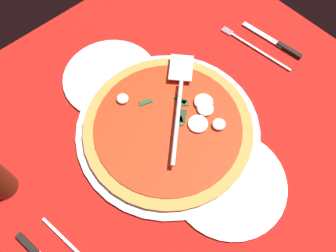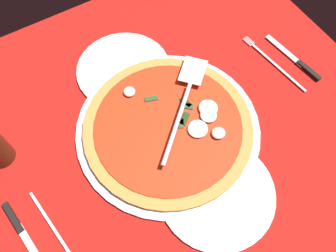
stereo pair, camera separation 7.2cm
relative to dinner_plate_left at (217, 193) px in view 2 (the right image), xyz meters
The scene contains 9 objects.
ground_plane 17.36cm from the dinner_plate_left, ahead, with size 96.92×96.92×0.80cm, color #B01611.
checker_pattern 17.34cm from the dinner_plate_left, ahead, with size 96.92×96.92×0.10cm.
pizza_pan 18.39cm from the dinner_plate_left, ahead, with size 42.54×42.54×1.06cm, color silver.
dinner_plate_left is the anchor object (origin of this frame).
dinner_plate_right 38.91cm from the dinner_plate_left, ahead, with size 23.77×23.77×1.00cm, color white.
pizza 18.34cm from the dinner_plate_left, ahead, with size 38.98×38.98×2.59cm.
pizza_server 22.15cm from the dinner_plate_left, 12.74° to the right, with size 22.05×24.04×1.00cm.
place_setting_near 39.85cm from the dinner_plate_left, 61.33° to the right, with size 22.84×13.85×1.40cm.
place_setting_far 37.41cm from the dinner_plate_left, 71.17° to the left, with size 20.80×14.20×1.40cm.
Camera 2 is at (-30.39, 22.45, 72.68)cm, focal length 37.33 mm.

